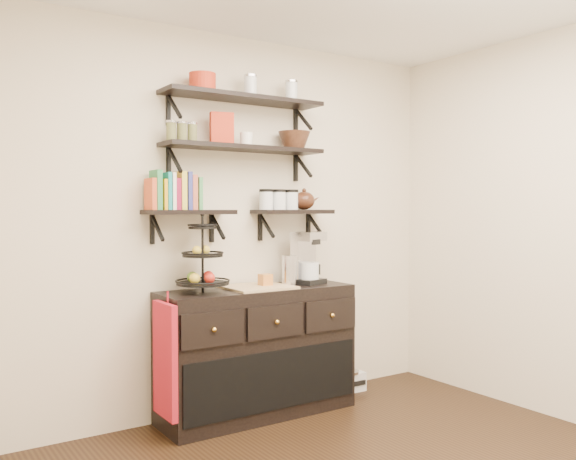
{
  "coord_description": "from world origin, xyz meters",
  "views": [
    {
      "loc": [
        -2.13,
        -2.15,
        1.46
      ],
      "look_at": [
        0.06,
        1.15,
        1.32
      ],
      "focal_mm": 38.0,
      "sensor_mm": 36.0,
      "label": 1
    }
  ],
  "objects_px": {
    "coffee_maker": "(306,259)",
    "radio": "(347,381)",
    "fruit_stand": "(203,266)",
    "sideboard": "(258,351)"
  },
  "relations": [
    {
      "from": "sideboard",
      "to": "coffee_maker",
      "type": "relative_size",
      "value": 3.62
    },
    {
      "from": "sideboard",
      "to": "coffee_maker",
      "type": "height_order",
      "value": "coffee_maker"
    },
    {
      "from": "sideboard",
      "to": "fruit_stand",
      "type": "relative_size",
      "value": 2.72
    },
    {
      "from": "coffee_maker",
      "to": "radio",
      "type": "bearing_deg",
      "value": -9.83
    },
    {
      "from": "fruit_stand",
      "to": "radio",
      "type": "relative_size",
      "value": 1.81
    },
    {
      "from": "coffee_maker",
      "to": "radio",
      "type": "distance_m",
      "value": 1.09
    },
    {
      "from": "fruit_stand",
      "to": "coffee_maker",
      "type": "distance_m",
      "value": 0.86
    },
    {
      "from": "sideboard",
      "to": "fruit_stand",
      "type": "xyz_separation_m",
      "value": [
        -0.42,
        0.0,
        0.63
      ]
    },
    {
      "from": "coffee_maker",
      "to": "fruit_stand",
      "type": "bearing_deg",
      "value": 164.85
    },
    {
      "from": "fruit_stand",
      "to": "sideboard",
      "type": "bearing_deg",
      "value": -0.51
    }
  ]
}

